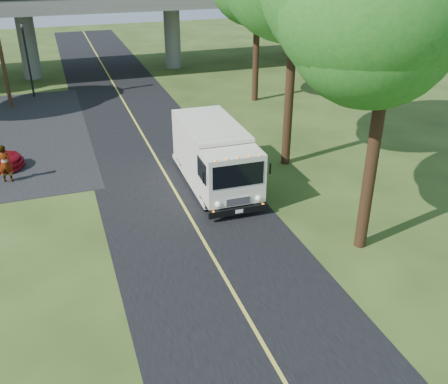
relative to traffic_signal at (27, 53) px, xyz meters
name	(u,v)px	position (x,y,z in m)	size (l,w,h in m)	color
ground	(232,291)	(6.00, -26.00, -3.20)	(120.00, 120.00, 0.00)	#2C3D15
road	(164,171)	(6.00, -16.00, -3.19)	(7.00, 90.00, 0.02)	black
lane_line	(164,171)	(6.00, -16.00, -3.17)	(0.12, 90.00, 0.01)	gold
overpass	(101,17)	(6.00, 6.00, 1.36)	(54.00, 10.00, 7.30)	slate
traffic_signal	(27,53)	(0.00, 0.00, 0.00)	(0.18, 0.22, 5.20)	black
step_van	(214,155)	(7.92, -18.32, -1.64)	(2.63, 6.88, 2.87)	silver
pedestrian	(5,164)	(-1.25, -14.72, -2.27)	(0.68, 0.45, 1.86)	gray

